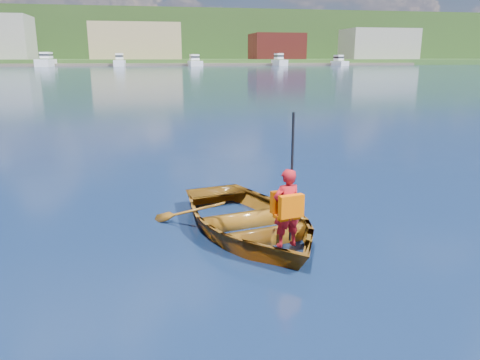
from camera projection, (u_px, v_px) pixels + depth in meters
name	position (u px, v px, depth m)	size (l,w,h in m)	color
ground	(216.00, 231.00, 7.18)	(600.00, 600.00, 0.00)	#111E47
rowboat	(248.00, 220.00, 7.07)	(3.12, 3.86, 0.71)	brown
child_paddler	(287.00, 207.00, 6.22)	(0.44, 0.40, 1.79)	#AA121B
shoreline	(150.00, 41.00, 229.46)	(400.00, 140.00, 22.00)	#39551E
dock	(184.00, 65.00, 149.57)	(160.04, 6.41, 0.80)	brown
waterfront_buildings	(128.00, 42.00, 160.66)	(202.00, 16.00, 14.00)	brown
marina_yachts	(96.00, 62.00, 140.08)	(139.92, 13.52, 4.41)	white
hillside_trees	(188.00, 26.00, 231.03)	(289.24, 82.47, 25.18)	#382314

